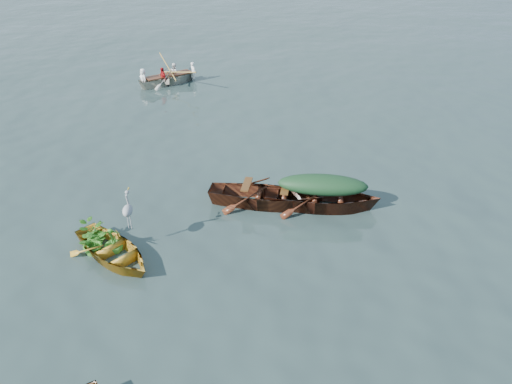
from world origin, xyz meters
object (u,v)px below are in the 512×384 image
green_tarp_boat (321,208)px  rowed_boat (170,84)px  yellow_dinghy (114,258)px  heron (128,216)px  open_wooden_boat (266,205)px

green_tarp_boat → rowed_boat: green_tarp_boat is taller
yellow_dinghy → green_tarp_boat: green_tarp_boat is taller
yellow_dinghy → rowed_boat: bearing=45.6°
green_tarp_boat → heron: bearing=116.0°
heron → open_wooden_boat: bearing=-16.8°
open_wooden_boat → rowed_boat: bearing=31.5°
open_wooden_boat → heron: size_ratio=4.55×
yellow_dinghy → rowed_boat: 12.14m
yellow_dinghy → rowed_boat: rowed_boat is taller
open_wooden_boat → rowed_boat: (-3.95, 9.90, 0.00)m
green_tarp_boat → open_wooden_boat: bearing=90.0°
open_wooden_boat → heron: heron is taller
yellow_dinghy → heron: bearing=5.2°
yellow_dinghy → green_tarp_boat: size_ratio=0.72×
green_tarp_boat → heron: heron is taller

